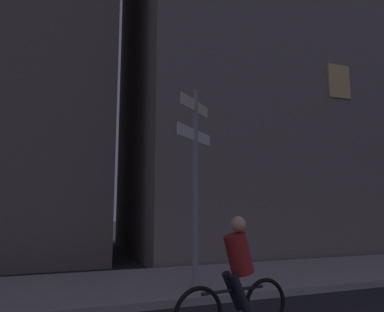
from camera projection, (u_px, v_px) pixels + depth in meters
sidewalk_kerb at (203, 281)px, 7.99m from camera, size 40.00×3.21×0.14m
signpost at (195, 169)px, 7.25m from camera, size 1.13×1.13×4.05m
cyclist at (236, 279)px, 4.88m from camera, size 1.81×0.38×1.61m
building_right_block at (275, 35)px, 16.40m from camera, size 13.08×7.68×19.26m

